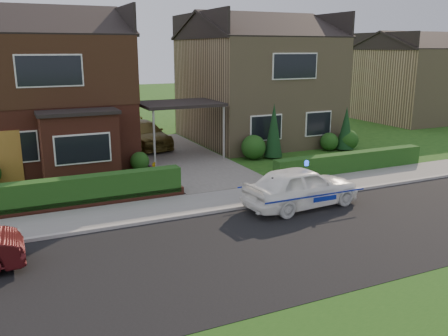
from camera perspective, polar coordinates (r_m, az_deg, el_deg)
ground at (r=13.96m, az=10.35°, el=-8.23°), size 120.00×120.00×0.00m
road at (r=13.96m, az=10.35°, el=-8.23°), size 60.00×6.00×0.02m
kerb at (r=16.35m, az=4.22°, el=-4.42°), size 60.00×0.16×0.12m
sidewalk at (r=17.23m, az=2.52°, el=-3.44°), size 60.00×2.00×0.10m
driveway at (r=23.36m, az=-5.27°, el=1.26°), size 3.80×12.00×0.12m
house_left at (r=24.48m, az=-20.93°, el=9.88°), size 7.50×9.53×7.25m
house_right at (r=27.93m, az=3.88°, el=10.89°), size 7.50×8.06×7.25m
carport_link at (r=22.87m, az=-5.38°, el=7.59°), size 3.80×3.00×2.77m
dwarf_wall at (r=16.66m, az=-17.55°, el=-4.27°), size 7.70×0.25×0.36m
hedge_left at (r=16.86m, az=-17.57°, el=-4.70°), size 7.50×0.55×0.90m
hedge_right at (r=21.38m, az=14.89°, el=-0.55°), size 7.50×0.55×0.80m
shrub_left_mid at (r=20.61m, az=-14.21°, el=0.84°), size 1.32×1.32×1.32m
shrub_left_near at (r=21.29m, az=-10.10°, el=0.82°), size 0.84×0.84×0.84m
shrub_right_near at (r=23.08m, az=3.56°, el=2.51°), size 1.20×1.20×1.20m
shrub_right_mid at (r=25.66m, az=12.54°, el=3.12°), size 0.96×0.96×0.96m
shrub_right_far at (r=26.03m, az=14.70°, el=3.28°), size 1.08×1.08×1.08m
conifer_a at (r=23.27m, az=5.99°, el=4.31°), size 0.90×0.90×2.60m
conifer_b at (r=25.81m, az=14.44°, el=4.47°), size 0.90×0.90×2.20m
neighbour_right at (r=38.32m, az=21.56°, el=9.26°), size 6.50×7.00×5.20m
police_car at (r=16.27m, az=9.25°, el=-2.29°), size 3.80×4.26×1.57m
driveway_car at (r=25.80m, az=-9.72°, el=4.04°), size 2.43×4.88×1.36m
potted_plant_b at (r=19.21m, az=-8.70°, el=-0.59°), size 0.58×0.55×0.83m
potted_plant_c at (r=18.97m, az=-8.47°, el=-0.83°), size 0.47×0.47×0.80m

